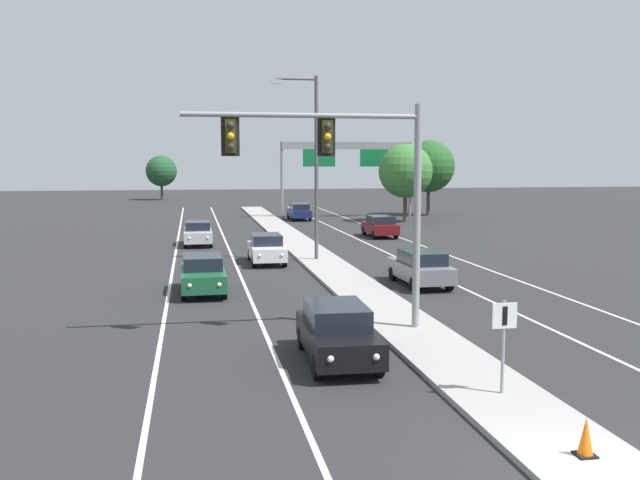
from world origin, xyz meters
name	(u,v)px	position (x,y,z in m)	size (l,w,h in m)	color
ground_plane	(598,478)	(0.00, 0.00, 0.00)	(260.00, 260.00, 0.00)	#28282B
median_island	(359,290)	(0.00, 18.00, 0.07)	(2.40, 110.00, 0.15)	#9E9B93
lane_stripe_oncoming_center	(238,270)	(-4.70, 25.00, 0.00)	(0.14, 100.00, 0.01)	silver
lane_stripe_receding_center	(413,265)	(4.70, 25.00, 0.00)	(0.14, 100.00, 0.01)	silver
edge_stripe_left	(172,272)	(-8.00, 25.00, 0.00)	(0.14, 100.00, 0.01)	silver
edge_stripe_right	(471,263)	(8.00, 25.00, 0.00)	(0.14, 100.00, 0.01)	silver
overhead_signal_mast	(345,168)	(-2.19, 10.83, 5.32)	(7.56, 0.44, 7.20)	gray
median_sign_post	(504,333)	(0.10, 4.12, 1.59)	(0.60, 0.10, 2.20)	gray
street_lamp_median	(312,157)	(-0.43, 27.19, 5.79)	(2.58, 0.28, 10.00)	#4C4C51
car_oncoming_black	(337,332)	(-3.05, 7.92, 0.82)	(1.92, 4.51, 1.58)	black
car_oncoming_green	(203,274)	(-6.56, 18.93, 0.82)	(1.87, 4.49, 1.58)	#195633
car_oncoming_white	(267,248)	(-2.99, 27.12, 0.82)	(1.86, 4.48, 1.58)	silver
car_oncoming_silver	(198,233)	(-6.61, 36.18, 0.82)	(1.83, 4.48, 1.58)	#B7B7BC
car_receding_grey	(421,267)	(3.07, 18.95, 0.82)	(1.89, 4.50, 1.58)	slate
car_receding_darkred	(380,226)	(6.66, 38.94, 0.82)	(1.82, 4.47, 1.58)	#5B0F14
car_receding_navy	(299,211)	(3.07, 54.88, 0.82)	(1.83, 4.48, 1.58)	#141E4C
traffic_cone_median_nose	(586,437)	(0.07, 0.56, 0.51)	(0.36, 0.36, 0.74)	black
highway_sign_gantry	(347,155)	(8.20, 56.95, 6.16)	(13.28, 0.42, 7.50)	gray
tree_far_right_a	(429,166)	(17.06, 58.20, 5.05)	(5.35, 5.35, 7.73)	#4C3823
tree_far_right_c	(406,171)	(12.35, 51.04, 4.68)	(4.95, 4.95, 7.17)	#4C3823
tree_far_left_b	(161,171)	(-11.22, 92.89, 4.19)	(4.43, 4.43, 6.41)	#4C3823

